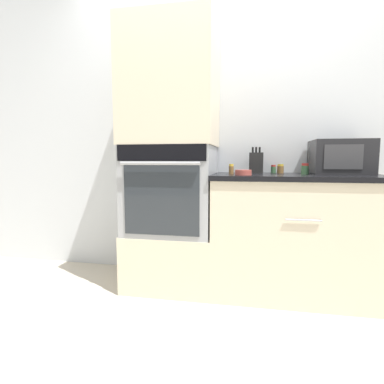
{
  "coord_description": "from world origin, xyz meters",
  "views": [
    {
      "loc": [
        0.25,
        -1.97,
        0.99
      ],
      "look_at": [
        -0.16,
        0.21,
        0.76
      ],
      "focal_mm": 28.0,
      "sensor_mm": 36.0,
      "label": 1
    }
  ],
  "objects_px": {
    "microwave": "(340,157)",
    "condiment_jar_far": "(273,169)",
    "bowl": "(243,172)",
    "condiment_jar_back": "(280,169)",
    "condiment_jar_mid": "(231,169)",
    "condiment_jar_near": "(305,169)",
    "knife_block": "(256,163)",
    "wall_oven": "(172,189)"
  },
  "relations": [
    {
      "from": "wall_oven",
      "to": "knife_block",
      "type": "height_order",
      "value": "wall_oven"
    },
    {
      "from": "microwave",
      "to": "condiment_jar_near",
      "type": "height_order",
      "value": "microwave"
    },
    {
      "from": "condiment_jar_far",
      "to": "condiment_jar_near",
      "type": "bearing_deg",
      "value": -44.14
    },
    {
      "from": "microwave",
      "to": "bowl",
      "type": "xyz_separation_m",
      "value": [
        -0.7,
        -0.27,
        -0.11
      ]
    },
    {
      "from": "microwave",
      "to": "knife_block",
      "type": "height_order",
      "value": "microwave"
    },
    {
      "from": "knife_block",
      "to": "bowl",
      "type": "height_order",
      "value": "knife_block"
    },
    {
      "from": "wall_oven",
      "to": "condiment_jar_far",
      "type": "xyz_separation_m",
      "value": [
        0.79,
        0.24,
        0.15
      ]
    },
    {
      "from": "wall_oven",
      "to": "condiment_jar_far",
      "type": "distance_m",
      "value": 0.84
    },
    {
      "from": "bowl",
      "to": "condiment_jar_far",
      "type": "xyz_separation_m",
      "value": [
        0.23,
        0.38,
        0.01
      ]
    },
    {
      "from": "microwave",
      "to": "condiment_jar_mid",
      "type": "distance_m",
      "value": 0.81
    },
    {
      "from": "condiment_jar_back",
      "to": "wall_oven",
      "type": "bearing_deg",
      "value": -167.42
    },
    {
      "from": "knife_block",
      "to": "condiment_jar_near",
      "type": "height_order",
      "value": "knife_block"
    },
    {
      "from": "condiment_jar_near",
      "to": "condiment_jar_mid",
      "type": "distance_m",
      "value": 0.54
    },
    {
      "from": "condiment_jar_mid",
      "to": "condiment_jar_back",
      "type": "height_order",
      "value": "condiment_jar_mid"
    },
    {
      "from": "wall_oven",
      "to": "microwave",
      "type": "xyz_separation_m",
      "value": [
        1.25,
        0.13,
        0.25
      ]
    },
    {
      "from": "knife_block",
      "to": "condiment_jar_mid",
      "type": "bearing_deg",
      "value": -126.95
    },
    {
      "from": "microwave",
      "to": "condiment_jar_back",
      "type": "height_order",
      "value": "microwave"
    },
    {
      "from": "microwave",
      "to": "condiment_jar_near",
      "type": "relative_size",
      "value": 5.02
    },
    {
      "from": "knife_block",
      "to": "condiment_jar_mid",
      "type": "height_order",
      "value": "knife_block"
    },
    {
      "from": "microwave",
      "to": "condiment_jar_near",
      "type": "distance_m",
      "value": 0.29
    },
    {
      "from": "microwave",
      "to": "knife_block",
      "type": "bearing_deg",
      "value": 173.77
    },
    {
      "from": "microwave",
      "to": "knife_block",
      "type": "distance_m",
      "value": 0.61
    },
    {
      "from": "knife_block",
      "to": "condiment_jar_near",
      "type": "relative_size",
      "value": 2.57
    },
    {
      "from": "wall_oven",
      "to": "condiment_jar_far",
      "type": "bearing_deg",
      "value": 16.82
    },
    {
      "from": "knife_block",
      "to": "condiment_jar_back",
      "type": "relative_size",
      "value": 2.88
    },
    {
      "from": "microwave",
      "to": "condiment_jar_far",
      "type": "bearing_deg",
      "value": 166.62
    },
    {
      "from": "bowl",
      "to": "condiment_jar_far",
      "type": "distance_m",
      "value": 0.45
    },
    {
      "from": "knife_block",
      "to": "condiment_jar_near",
      "type": "bearing_deg",
      "value": -24.22
    },
    {
      "from": "wall_oven",
      "to": "condiment_jar_near",
      "type": "xyz_separation_m",
      "value": [
        0.99,
        0.04,
        0.16
      ]
    },
    {
      "from": "bowl",
      "to": "condiment_jar_back",
      "type": "height_order",
      "value": "condiment_jar_back"
    },
    {
      "from": "wall_oven",
      "to": "knife_block",
      "type": "bearing_deg",
      "value": 16.65
    },
    {
      "from": "condiment_jar_near",
      "to": "condiment_jar_back",
      "type": "height_order",
      "value": "condiment_jar_near"
    },
    {
      "from": "condiment_jar_mid",
      "to": "condiment_jar_back",
      "type": "distance_m",
      "value": 0.44
    },
    {
      "from": "condiment_jar_near",
      "to": "knife_block",
      "type": "bearing_deg",
      "value": 155.78
    },
    {
      "from": "condiment_jar_near",
      "to": "condiment_jar_far",
      "type": "distance_m",
      "value": 0.29
    },
    {
      "from": "condiment_jar_mid",
      "to": "condiment_jar_back",
      "type": "xyz_separation_m",
      "value": [
        0.37,
        0.24,
        -0.0
      ]
    },
    {
      "from": "condiment_jar_near",
      "to": "condiment_jar_far",
      "type": "height_order",
      "value": "condiment_jar_near"
    },
    {
      "from": "knife_block",
      "to": "bowl",
      "type": "distance_m",
      "value": 0.35
    },
    {
      "from": "condiment_jar_near",
      "to": "condiment_jar_back",
      "type": "relative_size",
      "value": 1.12
    },
    {
      "from": "bowl",
      "to": "condiment_jar_back",
      "type": "relative_size",
      "value": 1.62
    },
    {
      "from": "condiment_jar_near",
      "to": "condiment_jar_back",
      "type": "bearing_deg",
      "value": 136.41
    },
    {
      "from": "condiment_jar_mid",
      "to": "condiment_jar_back",
      "type": "bearing_deg",
      "value": 32.3
    }
  ]
}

